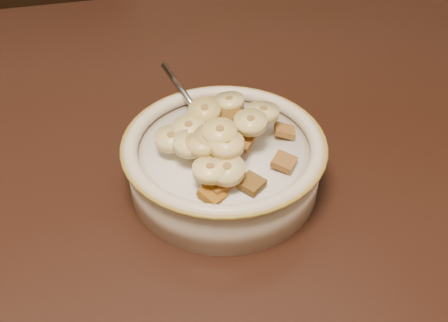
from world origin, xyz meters
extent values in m
cube|color=black|center=(0.00, 0.00, 0.73)|extent=(1.41, 0.92, 0.04)
cube|color=black|center=(-0.14, 0.68, 0.49)|extent=(0.52, 0.52, 0.99)
cylinder|color=beige|center=(0.11, -0.04, 0.77)|extent=(0.19, 0.19, 0.05)
cylinder|color=white|center=(0.11, -0.04, 0.80)|extent=(0.16, 0.16, 0.00)
ellipsoid|color=#9FA1AC|center=(0.10, -0.02, 0.80)|extent=(0.05, 0.05, 0.01)
cube|color=brown|center=(0.12, -0.02, 0.82)|extent=(0.03, 0.03, 0.01)
cube|color=brown|center=(0.08, -0.02, 0.81)|extent=(0.02, 0.02, 0.01)
cube|color=#956226|center=(0.11, -0.06, 0.81)|extent=(0.03, 0.03, 0.01)
cube|color=brown|center=(0.12, -0.01, 0.81)|extent=(0.02, 0.02, 0.01)
cube|color=brown|center=(0.09, -0.10, 0.80)|extent=(0.03, 0.03, 0.01)
cube|color=#94521E|center=(0.12, -0.06, 0.81)|extent=(0.03, 0.03, 0.01)
cube|color=#9B5425|center=(0.11, 0.01, 0.80)|extent=(0.03, 0.03, 0.01)
cube|color=brown|center=(0.09, -0.06, 0.81)|extent=(0.03, 0.03, 0.01)
cube|color=brown|center=(0.14, 0.00, 0.80)|extent=(0.03, 0.03, 0.01)
cube|color=brown|center=(0.16, -0.08, 0.80)|extent=(0.03, 0.03, 0.01)
cube|color=#9C521E|center=(0.08, -0.05, 0.81)|extent=(0.02, 0.02, 0.01)
cube|color=brown|center=(0.11, -0.01, 0.81)|extent=(0.02, 0.02, 0.01)
cube|color=brown|center=(0.12, -0.10, 0.80)|extent=(0.03, 0.03, 0.01)
cube|color=brown|center=(0.13, 0.00, 0.81)|extent=(0.03, 0.03, 0.01)
cube|color=olive|center=(0.17, -0.04, 0.80)|extent=(0.03, 0.03, 0.01)
cube|color=brown|center=(0.10, -0.07, 0.81)|extent=(0.02, 0.02, 0.01)
cube|color=brown|center=(0.12, -0.02, 0.81)|extent=(0.02, 0.02, 0.01)
cube|color=brown|center=(0.13, -0.05, 0.81)|extent=(0.03, 0.03, 0.01)
cube|color=brown|center=(0.13, 0.02, 0.80)|extent=(0.03, 0.03, 0.01)
cube|color=brown|center=(0.09, -0.04, 0.81)|extent=(0.03, 0.03, 0.01)
cube|color=olive|center=(0.10, -0.08, 0.81)|extent=(0.03, 0.03, 0.01)
cube|color=brown|center=(0.07, -0.03, 0.81)|extent=(0.03, 0.03, 0.01)
cube|color=#9A621A|center=(0.09, -0.11, 0.80)|extent=(0.03, 0.03, 0.01)
cylinder|color=#E4C576|center=(0.09, -0.06, 0.82)|extent=(0.04, 0.04, 0.01)
cylinder|color=#CFC180|center=(0.13, 0.00, 0.82)|extent=(0.04, 0.04, 0.02)
cylinder|color=#E2C779|center=(0.13, -0.05, 0.83)|extent=(0.04, 0.04, 0.01)
cylinder|color=#FAE997|center=(0.06, -0.04, 0.81)|extent=(0.04, 0.04, 0.01)
cylinder|color=tan|center=(0.10, -0.02, 0.82)|extent=(0.04, 0.04, 0.02)
cylinder|color=#CFC478|center=(0.15, -0.03, 0.82)|extent=(0.03, 0.03, 0.01)
cylinder|color=#FBE78D|center=(0.08, -0.04, 0.82)|extent=(0.03, 0.03, 0.01)
cylinder|color=#FDF292|center=(0.09, -0.09, 0.82)|extent=(0.04, 0.04, 0.01)
cylinder|color=#E6D07B|center=(0.10, -0.06, 0.83)|extent=(0.04, 0.04, 0.01)
cylinder|color=#C9BD70|center=(0.10, -0.06, 0.82)|extent=(0.04, 0.04, 0.01)
cylinder|color=#FEEB9A|center=(0.10, -0.10, 0.82)|extent=(0.04, 0.04, 0.01)
cylinder|color=#FBE387|center=(0.11, -0.07, 0.83)|extent=(0.04, 0.04, 0.01)
cylinder|color=#F8ED93|center=(0.08, -0.06, 0.82)|extent=(0.03, 0.03, 0.01)
camera|label=1|loc=(0.03, -0.41, 1.10)|focal=40.00mm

